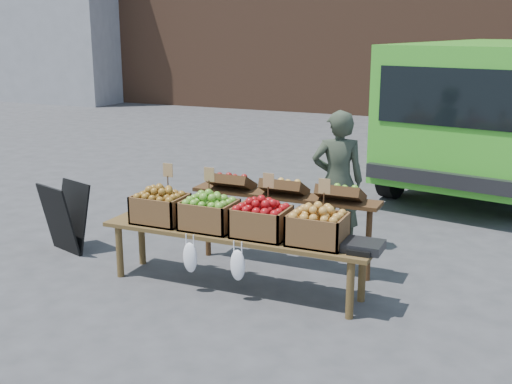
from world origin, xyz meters
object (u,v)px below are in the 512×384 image
at_px(crate_red_apples, 261,222).
at_px(weighing_scale, 363,246).
at_px(delivery_van, 495,116).
at_px(crate_green_apples, 317,229).
at_px(chalkboard_sign, 65,217).
at_px(crate_golden_apples, 160,209).
at_px(crate_russet_pears, 209,215).
at_px(display_bench, 235,261).
at_px(vendor, 338,181).
at_px(back_table, 284,220).

height_order(crate_red_apples, weighing_scale, crate_red_apples).
xyz_separation_m(delivery_van, crate_green_apples, (-1.09, -5.39, -0.41)).
height_order(delivery_van, crate_green_apples, delivery_van).
distance_m(chalkboard_sign, weighing_scale, 3.47).
relative_size(crate_golden_apples, crate_green_apples, 1.00).
xyz_separation_m(crate_russet_pears, weighing_scale, (1.52, 0.00, -0.10)).
bearing_deg(display_bench, vendor, 69.40).
height_order(delivery_van, display_bench, delivery_van).
distance_m(chalkboard_sign, crate_red_apples, 2.51).
relative_size(back_table, crate_green_apples, 4.20).
relative_size(back_table, crate_russet_pears, 4.20).
relative_size(chalkboard_sign, crate_green_apples, 1.59).
xyz_separation_m(vendor, crate_golden_apples, (-1.38, -1.49, -0.09)).
bearing_deg(delivery_van, crate_russet_pears, -100.71).
height_order(delivery_van, back_table, delivery_van).
relative_size(back_table, crate_golden_apples, 4.20).
relative_size(delivery_van, back_table, 2.38).
distance_m(vendor, display_bench, 1.67).
bearing_deg(weighing_scale, vendor, 114.88).
relative_size(chalkboard_sign, crate_russet_pears, 1.59).
distance_m(vendor, crate_golden_apples, 2.03).
distance_m(delivery_van, crate_green_apples, 5.51).
height_order(chalkboard_sign, crate_red_apples, crate_red_apples).
bearing_deg(weighing_scale, crate_russet_pears, 180.00).
distance_m(back_table, weighing_scale, 1.26).
xyz_separation_m(chalkboard_sign, crate_golden_apples, (1.38, -0.19, 0.31)).
bearing_deg(crate_golden_apples, crate_red_apples, 0.00).
height_order(display_bench, weighing_scale, weighing_scale).
height_order(chalkboard_sign, crate_golden_apples, crate_golden_apples).
xyz_separation_m(crate_green_apples, weighing_scale, (0.43, 0.00, -0.10)).
distance_m(crate_russet_pears, crate_red_apples, 0.55).
bearing_deg(weighing_scale, back_table, 145.00).
relative_size(display_bench, crate_russet_pears, 5.40).
distance_m(crate_red_apples, crate_green_apples, 0.55).
height_order(chalkboard_sign, back_table, back_table).
height_order(back_table, display_bench, back_table).
bearing_deg(delivery_van, crate_golden_apples, -105.54).
relative_size(vendor, weighing_scale, 4.70).
xyz_separation_m(chalkboard_sign, crate_russet_pears, (1.93, -0.19, 0.31)).
bearing_deg(crate_red_apples, weighing_scale, 0.00).
xyz_separation_m(crate_golden_apples, crate_russet_pears, (0.55, 0.00, 0.00)).
height_order(delivery_van, chalkboard_sign, delivery_van).
bearing_deg(back_table, chalkboard_sign, -167.73).
height_order(back_table, weighing_scale, back_table).
relative_size(crate_red_apples, crate_green_apples, 1.00).
bearing_deg(delivery_van, vendor, -97.77).
distance_m(chalkboard_sign, crate_russet_pears, 1.96).
distance_m(display_bench, weighing_scale, 1.29).
height_order(vendor, crate_golden_apples, vendor).
bearing_deg(crate_red_apples, vendor, 79.18).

